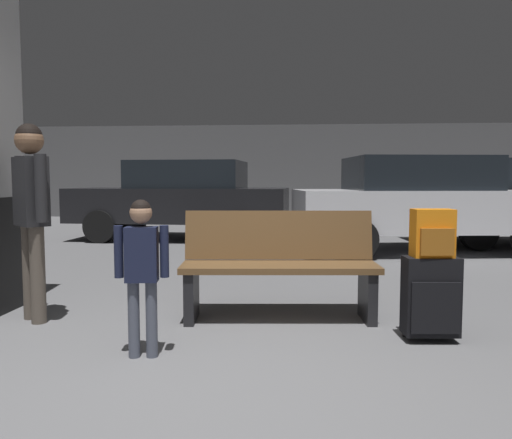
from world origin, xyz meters
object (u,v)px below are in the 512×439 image
(suitcase, at_px, (431,297))
(parked_car_far, at_px, (183,198))
(backpack_bright, at_px, (433,234))
(child, at_px, (142,261))
(adult, at_px, (31,200))
(bench, at_px, (279,265))
(parked_car_near, at_px, (423,202))

(suitcase, xyz_separation_m, parked_car_far, (-3.14, 6.05, 0.48))
(backpack_bright, bearing_deg, child, -166.08)
(adult, bearing_deg, child, -33.94)
(adult, height_order, parked_car_far, adult)
(suitcase, bearing_deg, child, -166.07)
(bench, distance_m, adult, 2.07)
(bench, height_order, adult, adult)
(backpack_bright, height_order, adult, adult)
(suitcase, height_order, child, child)
(suitcase, xyz_separation_m, child, (-1.95, -0.48, 0.31))
(adult, xyz_separation_m, parked_car_far, (-0.06, 5.77, -0.18))
(adult, bearing_deg, backpack_bright, -5.20)
(bench, distance_m, parked_car_far, 5.90)
(suitcase, distance_m, parked_car_near, 4.75)
(suitcase, height_order, adult, adult)
(suitcase, xyz_separation_m, parked_car_near, (1.07, 4.60, 0.48))
(suitcase, distance_m, adult, 3.17)
(parked_car_near, bearing_deg, child, -120.75)
(backpack_bright, bearing_deg, bench, 154.50)
(child, xyz_separation_m, adult, (-1.13, 0.76, 0.35))
(suitcase, height_order, backpack_bright, backpack_bright)
(adult, bearing_deg, parked_car_near, 46.09)
(adult, relative_size, parked_car_near, 0.37)
(child, xyz_separation_m, parked_car_near, (3.02, 5.08, 0.17))
(parked_car_near, relative_size, parked_car_far, 1.02)
(bench, relative_size, suitcase, 2.71)
(child, height_order, adult, adult)
(child, distance_m, parked_car_near, 5.91)
(parked_car_far, bearing_deg, adult, -89.45)
(bench, xyz_separation_m, backpack_bright, (1.10, -0.52, 0.33))
(backpack_bright, bearing_deg, adult, 174.80)
(parked_car_near, bearing_deg, parked_car_far, 161.00)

